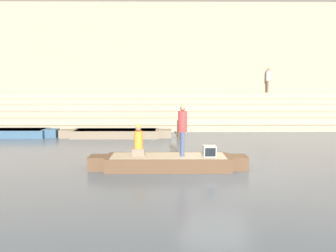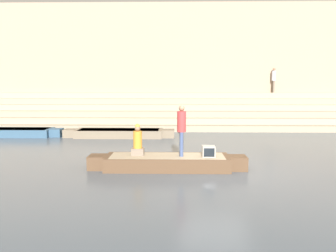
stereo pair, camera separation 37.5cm
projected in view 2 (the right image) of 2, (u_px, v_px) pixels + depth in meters
ground_plane at (214, 170)px, 11.50m from camera, size 120.00×120.00×0.00m
ghat_steps at (195, 115)px, 22.67m from camera, size 36.00×3.95×2.35m
back_wall at (194, 65)px, 24.22m from camera, size 34.20×1.28×8.74m
rowboat_main at (167, 162)px, 11.55m from camera, size 5.56×1.36×0.48m
person_standing at (182, 127)px, 11.36m from camera, size 0.31×0.31×1.78m
person_rowing at (138, 142)px, 11.59m from camera, size 0.43×0.34×1.12m
tv_set at (209, 151)px, 11.37m from camera, size 0.44×0.42×0.37m
moored_boat_shore at (119, 133)px, 18.39m from camera, size 6.20×1.33×0.44m
moored_boat_distant at (13, 132)px, 18.73m from camera, size 5.68×1.33×0.44m
mooring_post at (182, 129)px, 18.27m from camera, size 0.19×0.19×0.95m
person_on_steps at (274, 78)px, 23.31m from camera, size 0.29×0.29×1.76m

